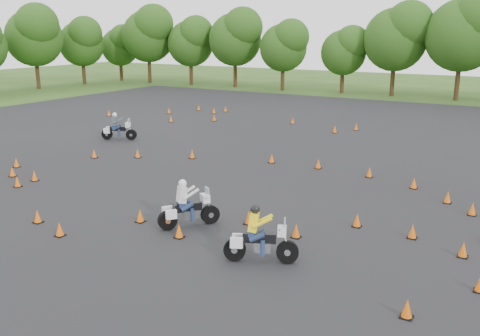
% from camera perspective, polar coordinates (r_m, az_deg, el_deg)
% --- Properties ---
extents(ground, '(140.00, 140.00, 0.00)m').
position_cam_1_polar(ground, '(18.66, -6.19, -6.26)').
color(ground, '#2D5119').
rests_on(ground, ground).
extents(asphalt_pad, '(62.00, 62.00, 0.00)m').
position_cam_1_polar(asphalt_pad, '(23.50, 2.44, -1.75)').
color(asphalt_pad, black).
rests_on(asphalt_pad, ground).
extents(treeline, '(87.01, 32.44, 10.53)m').
position_cam_1_polar(treeline, '(49.50, 20.50, 11.44)').
color(treeline, '#254915').
rests_on(treeline, ground).
extents(traffic_cones, '(36.32, 33.74, 0.45)m').
position_cam_1_polar(traffic_cones, '(23.30, 1.60, -1.31)').
color(traffic_cones, '#E45B09').
rests_on(traffic_cones, asphalt_pad).
extents(rider_grey, '(2.27, 1.52, 1.69)m').
position_cam_1_polar(rider_grey, '(33.65, -12.80, 4.38)').
color(rider_grey, '#474B4F').
rests_on(rider_grey, ground).
extents(rider_yellow, '(2.29, 1.50, 1.70)m').
position_cam_1_polar(rider_yellow, '(15.57, 2.26, -7.14)').
color(rider_yellow, yellow).
rests_on(rider_yellow, ground).
extents(rider_white, '(1.86, 2.17, 1.70)m').
position_cam_1_polar(rider_white, '(18.37, -5.48, -3.75)').
color(rider_white, silver).
rests_on(rider_white, ground).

